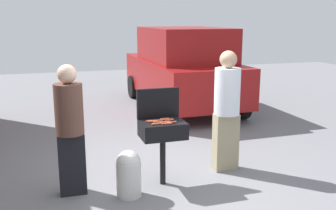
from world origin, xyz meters
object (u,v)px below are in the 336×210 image
at_px(hot_dog_4, 169,120).
at_px(person_left, 70,126).
at_px(hot_dog_9, 172,122).
at_px(parked_minivan, 182,68).
at_px(hot_dog_6, 164,119).
at_px(hot_dog_10, 165,122).
at_px(hot_dog_3, 167,124).
at_px(hot_dog_8, 153,121).
at_px(bbq_grill, 163,132).
at_px(hot_dog_1, 158,122).
at_px(hot_dog_7, 156,124).
at_px(hot_dog_5, 168,120).
at_px(hot_dog_2, 151,121).
at_px(propane_tank, 129,173).
at_px(person_right, 227,107).
at_px(hot_dog_0, 159,120).

relative_size(hot_dog_4, person_left, 0.08).
xyz_separation_m(hot_dog_9, parked_minivan, (1.73, 4.44, 0.12)).
height_order(hot_dog_6, hot_dog_10, same).
bearing_deg(hot_dog_3, hot_dog_6, 79.84).
height_order(hot_dog_8, hot_dog_10, same).
xyz_separation_m(bbq_grill, hot_dog_1, (-0.07, -0.03, 0.15)).
relative_size(hot_dog_6, hot_dog_9, 1.00).
distance_m(hot_dog_6, parked_minivan, 4.60).
distance_m(hot_dog_4, hot_dog_7, 0.25).
bearing_deg(hot_dog_1, hot_dog_9, -26.58).
xyz_separation_m(hot_dog_6, parked_minivan, (1.77, 4.24, 0.12)).
relative_size(hot_dog_5, hot_dog_7, 1.00).
relative_size(hot_dog_1, hot_dog_8, 1.00).
distance_m(hot_dog_4, hot_dog_8, 0.23).
height_order(hot_dog_2, hot_dog_6, same).
distance_m(hot_dog_3, propane_tank, 0.80).
height_order(person_right, parked_minivan, parked_minivan).
xyz_separation_m(bbq_grill, propane_tank, (-0.53, -0.23, -0.43)).
bearing_deg(person_right, hot_dog_10, 4.71).
relative_size(bbq_grill, hot_dog_6, 6.87).
height_order(bbq_grill, hot_dog_8, hot_dog_8).
height_order(hot_dog_0, person_left, person_left).
relative_size(hot_dog_10, person_left, 0.08).
bearing_deg(propane_tank, hot_dog_8, 31.55).
relative_size(hot_dog_1, hot_dog_9, 1.00).
bearing_deg(hot_dog_8, person_left, 177.18).
xyz_separation_m(bbq_grill, hot_dog_3, (0.01, -0.15, 0.15)).
relative_size(hot_dog_4, person_right, 0.07).
height_order(hot_dog_0, hot_dog_10, same).
xyz_separation_m(bbq_grill, hot_dog_8, (-0.14, 0.01, 0.15)).
bearing_deg(propane_tank, hot_dog_9, 11.12).
relative_size(bbq_grill, propane_tank, 1.45).
bearing_deg(hot_dog_9, propane_tank, -168.88).
bearing_deg(hot_dog_6, hot_dog_8, -156.35).
xyz_separation_m(bbq_grill, hot_dog_2, (-0.16, 0.04, 0.15)).
distance_m(hot_dog_2, hot_dog_3, 0.26).
bearing_deg(hot_dog_8, hot_dog_7, -83.15).
bearing_deg(hot_dog_5, hot_dog_7, -143.67).
height_order(hot_dog_10, person_left, person_left).
relative_size(bbq_grill, person_left, 0.52).
relative_size(hot_dog_5, propane_tank, 0.21).
bearing_deg(propane_tank, hot_dog_3, 8.69).
relative_size(hot_dog_7, propane_tank, 0.21).
distance_m(propane_tank, parked_minivan, 5.18).
distance_m(hot_dog_10, parked_minivan, 4.77).
relative_size(hot_dog_5, parked_minivan, 0.03).
bearing_deg(hot_dog_4, hot_dog_8, 179.46).
relative_size(person_right, parked_minivan, 0.41).
distance_m(hot_dog_3, person_left, 1.24).
distance_m(hot_dog_0, parked_minivan, 4.68).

